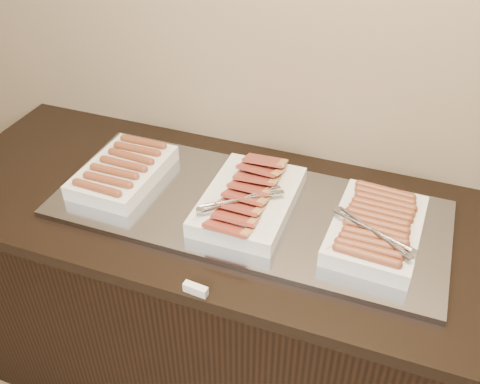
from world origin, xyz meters
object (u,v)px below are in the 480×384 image
dish_left (123,171)px  dish_right (376,228)px  counter (244,307)px  warming_tray (248,209)px  dish_center (249,199)px

dish_left → dish_right: size_ratio=0.94×
counter → warming_tray: warming_tray is taller
warming_tray → counter: bearing=180.0°
warming_tray → dish_center: 0.04m
warming_tray → dish_left: (-0.43, -0.00, 0.04)m
counter → dish_center: (0.01, -0.00, 0.50)m
dish_left → dish_center: bearing=1.1°
warming_tray → dish_left: dish_left is taller
counter → dish_left: bearing=-180.0°
counter → dish_center: bearing=-13.5°
dish_left → dish_right: bearing=1.3°
warming_tray → dish_right: (0.39, -0.00, 0.04)m
warming_tray → dish_center: (0.00, -0.00, 0.04)m
dish_left → dish_center: 0.44m
warming_tray → dish_center: dish_center is taller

